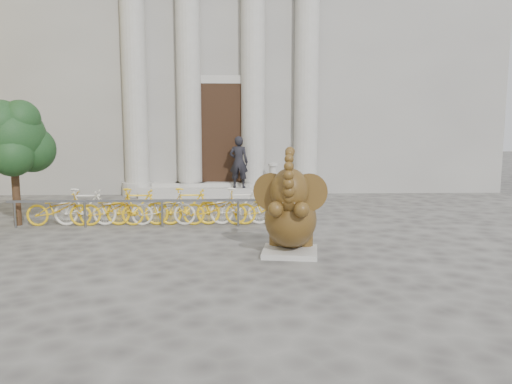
{
  "coord_description": "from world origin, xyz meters",
  "views": [
    {
      "loc": [
        0.59,
        -9.17,
        2.68
      ],
      "look_at": [
        1.03,
        2.45,
        1.1
      ],
      "focal_mm": 35.0,
      "sensor_mm": 36.0,
      "label": 1
    }
  ],
  "objects_px": {
    "bike_rack": "(163,207)",
    "pedestrian": "(239,162)",
    "tree": "(14,139)",
    "elephant_statue": "(290,216)"
  },
  "relations": [
    {
      "from": "elephant_statue",
      "to": "tree",
      "type": "distance_m",
      "value": 7.83
    },
    {
      "from": "elephant_statue",
      "to": "pedestrian",
      "type": "xyz_separation_m",
      "value": [
        -1.02,
        8.27,
        0.5
      ]
    },
    {
      "from": "elephant_statue",
      "to": "tree",
      "type": "bearing_deg",
      "value": 163.22
    },
    {
      "from": "pedestrian",
      "to": "tree",
      "type": "bearing_deg",
      "value": 50.95
    },
    {
      "from": "elephant_statue",
      "to": "tree",
      "type": "xyz_separation_m",
      "value": [
        -6.93,
        3.33,
        1.5
      ]
    },
    {
      "from": "pedestrian",
      "to": "bike_rack",
      "type": "bearing_deg",
      "value": 79.01
    },
    {
      "from": "pedestrian",
      "to": "elephant_statue",
      "type": "bearing_deg",
      "value": 108.04
    },
    {
      "from": "bike_rack",
      "to": "pedestrian",
      "type": "xyz_separation_m",
      "value": [
        2.04,
        5.05,
        0.81
      ]
    },
    {
      "from": "elephant_statue",
      "to": "pedestrian",
      "type": "relative_size",
      "value": 1.18
    },
    {
      "from": "bike_rack",
      "to": "tree",
      "type": "xyz_separation_m",
      "value": [
        -3.86,
        0.1,
        1.81
      ]
    }
  ]
}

